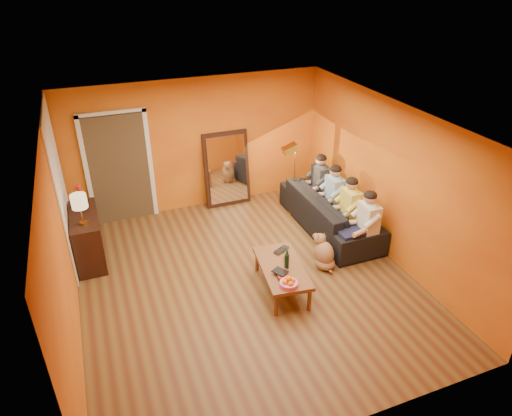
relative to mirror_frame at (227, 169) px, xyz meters
name	(u,v)px	position (x,y,z in m)	size (l,w,h in m)	color
room_shell	(238,199)	(-0.55, -2.26, 0.54)	(5.00, 5.50, 2.60)	brown
white_accent	(61,187)	(-3.04, -0.88, 0.54)	(0.02, 1.90, 2.58)	white
doorway_recess	(119,167)	(-2.05, 0.20, 0.29)	(1.06, 0.30, 2.10)	#3F2D19
door_jamb_left	(87,174)	(-2.62, 0.08, 0.29)	(0.08, 0.06, 2.20)	white
door_jamb_right	(150,165)	(-1.48, 0.08, 0.29)	(0.08, 0.06, 2.20)	white
door_header	(111,113)	(-2.05, 0.08, 1.36)	(1.22, 0.06, 0.08)	white
mirror_frame	(227,169)	(0.00, 0.00, 0.00)	(0.92, 0.06, 1.52)	black
mirror_glass	(227,170)	(0.00, -0.04, 0.00)	(0.78, 0.02, 1.36)	white
sideboard	(87,237)	(-2.79, -1.08, -0.34)	(0.44, 1.18, 0.85)	black
table_lamp	(81,210)	(-2.79, -1.38, 0.34)	(0.24, 0.24, 0.51)	beige
sofa	(330,211)	(1.45, -1.66, -0.40)	(0.95, 2.43, 0.71)	black
coffee_table	(282,278)	(-0.11, -2.99, -0.55)	(0.62, 1.22, 0.42)	brown
floor_lamp	(294,180)	(1.08, -0.89, -0.04)	(0.30, 0.24, 1.44)	gold
dog	(324,251)	(0.77, -2.70, -0.47)	(0.32, 0.50, 0.59)	#9B6946
person_far_left	(368,224)	(1.58, -2.66, -0.15)	(0.70, 0.44, 1.22)	beige
person_mid_left	(350,209)	(1.58, -2.11, -0.15)	(0.70, 0.44, 1.22)	gold
person_mid_right	(334,196)	(1.58, -1.56, -0.15)	(0.70, 0.44, 1.22)	#7CA2C1
person_far_right	(320,184)	(1.58, -1.01, -0.15)	(0.70, 0.44, 1.22)	#2E2F33
fruit_bowl	(289,281)	(-0.21, -3.44, -0.26)	(0.26, 0.26, 0.16)	#EE548A
wine_bottle	(287,259)	(-0.06, -3.04, -0.18)	(0.07, 0.07, 0.31)	black
tumbler	(286,258)	(0.01, -2.87, -0.29)	(0.10, 0.10, 0.09)	#B27F3F
laptop	(283,251)	(0.07, -2.64, -0.33)	(0.29, 0.19, 0.02)	black
book_lower	(276,276)	(-0.29, -3.19, -0.33)	(0.18, 0.24, 0.02)	black
book_mid	(277,274)	(-0.28, -3.18, -0.31)	(0.16, 0.22, 0.02)	#B02514
book_upper	(277,274)	(-0.29, -3.20, -0.29)	(0.16, 0.22, 0.02)	black
vase	(81,203)	(-2.79, -0.83, 0.19)	(0.20, 0.20, 0.21)	black
flowers	(78,189)	(-2.79, -0.83, 0.43)	(0.17, 0.17, 0.45)	#B02514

